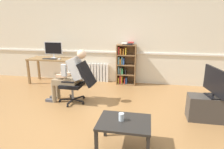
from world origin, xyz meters
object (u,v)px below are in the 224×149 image
object	(u,v)px
radiator	(95,72)
coffee_table	(124,125)
tv_stand	(211,108)
drinking_glass	(121,117)
person_seated	(70,75)
office_chair	(79,81)
computer_mouse	(59,59)
bookshelf	(125,64)
imac_monitor	(53,49)
computer_desk	(52,62)
tv_screen	(215,82)
keyboard	(50,59)

from	to	relation	value
radiator	coffee_table	bearing A→B (deg)	-67.40
tv_stand	drinking_glass	bearing A→B (deg)	-143.11
coffee_table	tv_stand	bearing A→B (deg)	37.96
radiator	person_seated	xyz separation A→B (m)	(-0.09, -1.71, 0.37)
office_chair	drinking_glass	size ratio (longest dim) A/B	8.64
tv_stand	coffee_table	bearing A→B (deg)	-142.04
person_seated	tv_stand	bearing A→B (deg)	84.72
computer_mouse	coffee_table	xyz separation A→B (m)	(2.25, -2.68, -0.39)
bookshelf	radiator	bearing A→B (deg)	173.88
imac_monitor	bookshelf	xyz separation A→B (m)	(2.14, 0.21, -0.44)
computer_desk	tv_stand	size ratio (longest dim) A/B	1.59
computer_mouse	tv_screen	world-z (taller)	tv_screen
office_chair	drinking_glass	xyz separation A→B (m)	(1.18, -1.47, -0.03)
tv_stand	tv_screen	distance (m)	0.51
bookshelf	computer_mouse	bearing A→B (deg)	-167.66
radiator	tv_stand	bearing A→B (deg)	-35.91
computer_mouse	tv_screen	xyz separation A→B (m)	(3.73, -1.52, -0.03)
radiator	person_seated	world-z (taller)	person_seated
bookshelf	coffee_table	world-z (taller)	bookshelf
person_seated	imac_monitor	bearing A→B (deg)	-140.51
tv_screen	computer_desk	bearing A→B (deg)	58.07
bookshelf	drinking_glass	size ratio (longest dim) A/B	11.35
tv_screen	drinking_glass	size ratio (longest dim) A/B	6.99
computer_mouse	drinking_glass	distance (m)	3.47
computer_desk	coffee_table	bearing A→B (deg)	-47.44
computer_desk	bookshelf	distance (m)	2.21
keyboard	coffee_table	world-z (taller)	keyboard
radiator	tv_stand	xyz separation A→B (m)	(2.81, -2.03, -0.05)
tv_screen	keyboard	bearing A→B (deg)	59.66
radiator	coffee_table	xyz separation A→B (m)	(1.33, -3.19, 0.10)
office_chair	tv_stand	xyz separation A→B (m)	(2.70, -0.32, -0.28)
radiator	tv_screen	distance (m)	3.50
bookshelf	tv_stand	size ratio (longest dim) A/B	1.50
computer_mouse	keyboard	bearing A→B (deg)	-176.03
keyboard	tv_stand	size ratio (longest dim) A/B	0.50
bookshelf	coffee_table	distance (m)	3.12
drinking_glass	person_seated	bearing A→B (deg)	133.09
computer_mouse	coffee_table	size ratio (longest dim) A/B	0.14
person_seated	bookshelf	bearing A→B (deg)	148.26
keyboard	office_chair	size ratio (longest dim) A/B	0.44
computer_mouse	tv_stand	xyz separation A→B (m)	(3.73, -1.52, -0.54)
tv_screen	drinking_glass	bearing A→B (deg)	117.00
computer_desk	tv_screen	bearing A→B (deg)	-22.07
computer_mouse	tv_stand	bearing A→B (deg)	-22.20
computer_mouse	coffee_table	distance (m)	3.52
keyboard	drinking_glass	size ratio (longest dim) A/B	3.82
person_seated	tv_screen	distance (m)	2.92
computer_desk	imac_monitor	distance (m)	0.39
keyboard	bookshelf	bearing A→B (deg)	11.24
radiator	computer_desk	bearing A→B (deg)	-162.56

